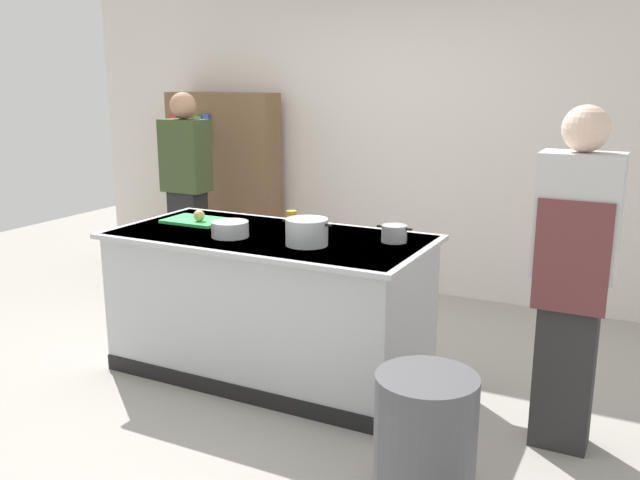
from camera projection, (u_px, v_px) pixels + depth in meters
ground_plane at (271, 371)px, 4.40m from camera, size 10.00×10.00×0.00m
back_wall at (394, 117)px, 5.87m from camera, size 6.40×0.12×3.00m
counter_island at (270, 302)px, 4.29m from camera, size 1.98×0.98×0.90m
cutting_board at (196, 221)px, 4.54m from camera, size 0.40×0.28×0.02m
onion at (199, 216)px, 4.47m from camera, size 0.08×0.08×0.08m
stock_pot at (307, 232)px, 3.91m from camera, size 0.31×0.24×0.15m
sauce_pan at (394, 234)px, 3.99m from camera, size 0.22×0.15×0.10m
mixing_bowl at (230, 229)px, 4.12m from camera, size 0.23×0.23×0.09m
juice_cup at (291, 218)px, 4.42m from camera, size 0.07×0.07×0.10m
trash_bin at (425, 440)px, 2.98m from camera, size 0.45×0.45×0.60m
person_chef at (573, 273)px, 3.32m from camera, size 0.38×0.25×1.72m
person_guest at (187, 190)px, 5.77m from camera, size 0.38×0.24×1.72m
bookshelf at (224, 184)px, 6.46m from camera, size 1.10×0.31×1.70m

